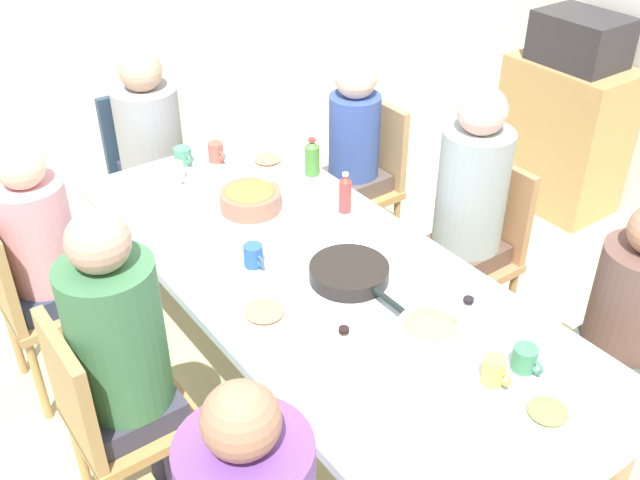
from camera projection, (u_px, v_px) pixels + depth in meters
The scene contains 33 objects.
ground_plane at pixel (320, 408), 3.17m from camera, with size 6.51×6.51×0.00m, color #C4BA88.
dining_table at pixel (320, 286), 2.81m from camera, with size 2.43×1.00×0.73m.
chair_0 at pixel (148, 165), 3.97m from camera, with size 0.40×0.40×0.90m.
person_0 at pixel (150, 136), 3.79m from camera, with size 0.34×0.34×1.18m.
chair_1 at pixel (365, 175), 3.87m from camera, with size 0.40×0.40×0.90m.
person_1 at pixel (352, 148), 3.72m from camera, with size 0.30×0.30×1.18m.
chair_2 at pixel (32, 295), 3.01m from camera, with size 0.40×0.40×0.90m.
person_2 at pixel (45, 250), 2.95m from camera, with size 0.30×0.30×1.18m.
chair_3 at pixel (632, 340), 2.77m from camera, with size 0.40×0.40×0.90m.
person_3 at pixel (628, 315), 2.63m from camera, with size 0.30×0.30×1.13m.
chair_4 at pixel (477, 244), 3.32m from camera, with size 0.40×0.40×0.90m.
person_4 at pixel (469, 202), 3.14m from camera, with size 0.30×0.30×1.29m.
chair_6 at pixel (109, 415), 2.46m from camera, with size 0.40×0.40×0.90m.
person_6 at pixel (122, 349), 2.36m from camera, with size 0.31×0.31×1.28m.
plate_0 at pixel (264, 314), 2.54m from camera, with size 0.26×0.26×0.04m.
plate_1 at pixel (268, 161), 3.51m from camera, with size 0.24×0.24×0.04m.
plate_2 at pixel (547, 414), 2.16m from camera, with size 0.22×0.22×0.04m.
bowl_0 at pixel (250, 198), 3.14m from camera, with size 0.27×0.27×0.10m.
bowl_1 at pixel (429, 331), 2.42m from camera, with size 0.22×0.22×0.09m.
serving_pan at pixel (350, 273), 2.72m from camera, with size 0.48×0.30×0.06m.
cup_0 at pixel (525, 359), 2.31m from camera, with size 0.12×0.08×0.08m.
cup_1 at pixel (494, 371), 2.26m from camera, with size 0.11×0.07×0.10m.
cup_2 at pixel (216, 152), 3.51m from camera, with size 0.11×0.07×0.10m.
cup_3 at pixel (175, 172), 3.36m from camera, with size 0.12×0.09×0.08m.
cup_4 at pixel (254, 256), 2.79m from camera, with size 0.11×0.07×0.09m.
cup_5 at pixel (183, 156), 3.50m from camera, with size 0.12×0.09×0.08m.
cup_6 at pixel (271, 186), 3.24m from camera, with size 0.12×0.09×0.09m.
bottle_0 at pixel (345, 194), 3.10m from camera, with size 0.05×0.05×0.19m.
bottle_1 at pixel (312, 158), 3.38m from camera, with size 0.07×0.07×0.18m.
bottle_2 at pixel (343, 354), 2.26m from camera, with size 0.07×0.07×0.20m.
bottle_3 at pixel (465, 324), 2.37m from camera, with size 0.07×0.07×0.20m.
side_cabinet at pixel (561, 135), 4.42m from camera, with size 0.70×0.44×0.90m, color #A5824F.
microwave at pixel (581, 39), 4.10m from camera, with size 0.48×0.36×0.28m, color #29272B.
Camera 1 is at (1.82, -1.31, 2.36)m, focal length 40.98 mm.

